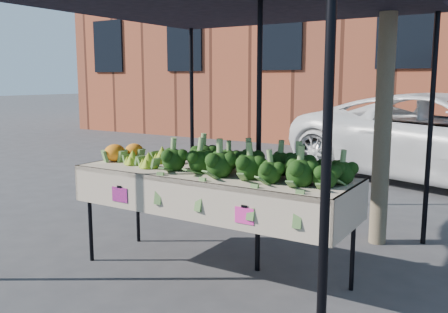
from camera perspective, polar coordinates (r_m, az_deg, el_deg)
ground at (r=4.24m, az=1.89°, el=-14.01°), size 90.00×90.00×0.00m
table at (r=4.16m, az=-1.48°, el=-7.87°), size 2.40×0.81×0.90m
canopy at (r=4.33m, az=0.52°, el=5.20°), size 3.16×3.16×2.74m
broccoli_heap at (r=3.85m, az=3.53°, el=-0.41°), size 1.60×0.57×0.26m
romanesco_cluster at (r=4.42m, az=-8.82°, el=0.33°), size 0.43×0.47×0.20m
cauliflower_pair at (r=4.73m, az=-11.57°, el=0.69°), size 0.23×0.43×0.18m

